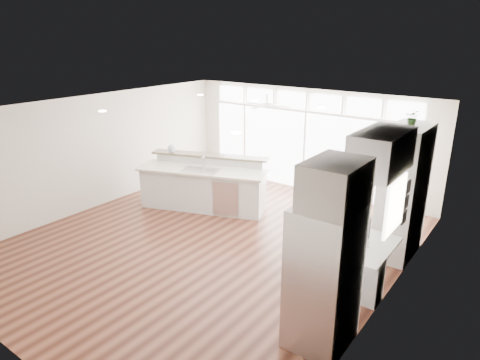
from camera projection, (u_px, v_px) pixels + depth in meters
The scene contains 23 objects.
floor at pixel (210, 242), 8.71m from camera, with size 7.00×8.00×0.02m, color #431F14.
ceiling at pixel (207, 110), 7.83m from camera, with size 7.00×8.00×0.02m, color white.
wall_back at pixel (307, 140), 11.31m from camera, with size 7.00×0.04×2.70m, color beige.
wall_left at pixel (97, 151), 10.23m from camera, with size 0.04×8.00×2.70m, color beige.
wall_right at pixel (390, 225), 6.31m from camera, with size 0.04×8.00×2.70m, color beige.
glass_wall at pixel (305, 151), 11.36m from camera, with size 5.80×0.06×2.08m, color white.
transom_row at pixel (307, 101), 10.93m from camera, with size 5.90×0.06×0.40m, color white.
desk_window at pixel (395, 206), 6.49m from camera, with size 0.04×0.85×0.85m, color white.
ceiling_fan at pixel (267, 101), 10.31m from camera, with size 1.16×1.16×0.32m, color white.
recessed_lights at pixel (214, 109), 7.99m from camera, with size 3.40×3.00×0.02m, color white.
oven_cabinet at pixel (403, 192), 7.89m from camera, with size 0.64×1.20×2.50m, color silver.
desk_nook at pixel (367, 267), 7.06m from camera, with size 0.72×1.30×0.76m, color silver.
upper_cabinets at pixel (382, 152), 6.39m from camera, with size 0.64×1.30×0.64m, color silver.
refrigerator at pixel (324, 277), 5.61m from camera, with size 0.76×0.90×2.00m, color silver.
fridge_cabinet at pixel (335, 185), 5.15m from camera, with size 0.64×0.90×0.60m, color silver.
framed_photos at pixel (406, 202), 7.01m from camera, with size 0.06×0.22×0.80m, color black.
kitchen_island at pixel (203, 184), 10.20m from camera, with size 3.07×1.16×1.22m, color silver.
rug at pixel (343, 255), 8.18m from camera, with size 0.89×0.64×0.01m, color #342310.
office_chair at pixel (310, 259), 7.01m from camera, with size 0.54×0.50×1.04m, color black.
fishbowl at pixel (172, 148), 10.58m from camera, with size 0.21×0.21×0.21m, color silver.
monitor at pixel (365, 233), 6.91m from camera, with size 0.08×0.49×0.41m, color black.
keyboard at pixel (354, 241), 7.07m from camera, with size 0.12×0.32×0.02m, color white.
potted_plant at pixel (413, 119), 7.45m from camera, with size 0.25×0.28×0.22m, color #325725.
Camera 1 is at (5.12, -5.94, 4.03)m, focal length 32.00 mm.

